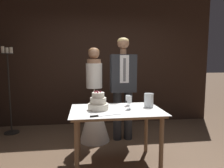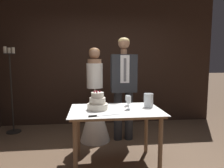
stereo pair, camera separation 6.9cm
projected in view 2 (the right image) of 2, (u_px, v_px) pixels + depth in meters
The scene contains 10 objects.
wall_back at pixel (107, 61), 4.56m from camera, with size 4.94×0.12×2.88m, color black.
cake_table at pixel (116, 117), 2.71m from camera, with size 1.23×0.81×0.78m.
tiered_cake at pixel (98, 103), 2.68m from camera, with size 0.28×0.28×0.26m.
cake_knife at pixel (98, 116), 2.37m from camera, with size 0.39×0.11×0.02m.
wine_glass_near at pixel (128, 99), 2.91m from camera, with size 0.07×0.07×0.15m.
wine_glass_middle at pixel (129, 100), 2.70m from camera, with size 0.07×0.07×0.18m.
hurricane_candle at pixel (148, 101), 2.83m from camera, with size 0.13×0.13×0.19m.
bride at pixel (95, 108), 3.55m from camera, with size 0.54×0.54×1.66m.
groom at pixel (124, 83), 3.56m from camera, with size 0.45×0.25×1.84m.
candle_stand at pixel (11, 90), 3.93m from camera, with size 0.28×0.28×1.71m.
Camera 2 is at (-0.39, -2.40, 1.43)m, focal length 32.00 mm.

